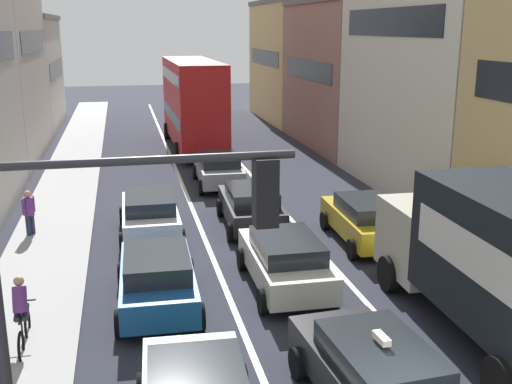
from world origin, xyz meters
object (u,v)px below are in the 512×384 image
object	(u,v)px
hatchback_centre_lane_third	(251,205)
bus_mid_queue_primary	(193,100)
coupe_centre_lane_fourth	(219,168)
wagon_left_lane_second	(157,277)
pedestrian_near_kerb	(29,211)
removalist_box_truck	(498,258)
cyclist_on_sidewalk	(22,315)
sedan_centre_lane_second	(285,260)
sedan_left_lane_third	(150,214)
taxi_centre_lane_front	(375,375)
sedan_right_lane_behind_truck	(366,219)
traffic_light_pole	(108,293)

from	to	relation	value
hatchback_centre_lane_third	bus_mid_queue_primary	xyz separation A→B (m)	(-0.26, 14.96, 2.03)
hatchback_centre_lane_third	coupe_centre_lane_fourth	distance (m)	6.05
wagon_left_lane_second	pedestrian_near_kerb	xyz separation A→B (m)	(-3.84, 6.18, 0.15)
hatchback_centre_lane_third	removalist_box_truck	bearing A→B (deg)	-156.05
wagon_left_lane_second	hatchback_centre_lane_third	world-z (taller)	same
cyclist_on_sidewalk	pedestrian_near_kerb	bearing A→B (deg)	5.52
sedan_centre_lane_second	wagon_left_lane_second	bearing A→B (deg)	98.31
sedan_left_lane_third	pedestrian_near_kerb	xyz separation A→B (m)	(-3.93, 0.61, 0.15)
taxi_centre_lane_front	hatchback_centre_lane_third	xyz separation A→B (m)	(0.04, 11.16, -0.00)
hatchback_centre_lane_third	sedan_left_lane_third	world-z (taller)	same
sedan_right_lane_behind_truck	bus_mid_queue_primary	bearing A→B (deg)	13.72
sedan_centre_lane_second	hatchback_centre_lane_third	world-z (taller)	same
sedan_centre_lane_second	hatchback_centre_lane_third	distance (m)	5.34
sedan_right_lane_behind_truck	removalist_box_truck	bearing A→B (deg)	-175.67
removalist_box_truck	pedestrian_near_kerb	size ratio (longest dim) A/B	4.67
bus_mid_queue_primary	traffic_light_pole	bearing A→B (deg)	170.95
coupe_centre_lane_fourth	bus_mid_queue_primary	distance (m)	9.15
traffic_light_pole	coupe_centre_lane_fourth	size ratio (longest dim) A/B	1.26
taxi_centre_lane_front	hatchback_centre_lane_third	size ratio (longest dim) A/B	1.01
coupe_centre_lane_fourth	pedestrian_near_kerb	distance (m)	9.20
wagon_left_lane_second	pedestrian_near_kerb	size ratio (longest dim) A/B	2.62
pedestrian_near_kerb	coupe_centre_lane_fourth	bearing A→B (deg)	-105.59
sedan_left_lane_third	pedestrian_near_kerb	size ratio (longest dim) A/B	2.60
removalist_box_truck	bus_mid_queue_primary	size ratio (longest dim) A/B	0.74
sedan_right_lane_behind_truck	traffic_light_pole	bearing A→B (deg)	146.52
taxi_centre_lane_front	sedan_centre_lane_second	size ratio (longest dim) A/B	1.02
traffic_light_pole	hatchback_centre_lane_third	xyz separation A→B (m)	(4.53, 13.41, -3.02)
wagon_left_lane_second	sedan_left_lane_third	distance (m)	5.57
traffic_light_pole	sedan_right_lane_behind_truck	size ratio (longest dim) A/B	1.26
wagon_left_lane_second	hatchback_centre_lane_third	size ratio (longest dim) A/B	0.99
taxi_centre_lane_front	wagon_left_lane_second	size ratio (longest dim) A/B	1.02
wagon_left_lane_second	coupe_centre_lane_fourth	size ratio (longest dim) A/B	1.00
wagon_left_lane_second	cyclist_on_sidewalk	xyz separation A→B (m)	(-2.99, -1.59, 0.05)
sedan_centre_lane_second	sedan_left_lane_third	bearing A→B (deg)	33.97
bus_mid_queue_primary	cyclist_on_sidewalk	bearing A→B (deg)	163.64
coupe_centre_lane_fourth	sedan_left_lane_third	bearing A→B (deg)	153.90
sedan_centre_lane_second	hatchback_centre_lane_third	size ratio (longest dim) A/B	0.99
cyclist_on_sidewalk	traffic_light_pole	bearing A→B (deg)	-161.59
removalist_box_truck	bus_mid_queue_primary	bearing A→B (deg)	10.49
taxi_centre_lane_front	bus_mid_queue_primary	bearing A→B (deg)	-3.40
traffic_light_pole	wagon_left_lane_second	size ratio (longest dim) A/B	1.27
taxi_centre_lane_front	sedan_right_lane_behind_truck	bearing A→B (deg)	-24.91
sedan_centre_lane_second	pedestrian_near_kerb	world-z (taller)	pedestrian_near_kerb
bus_mid_queue_primary	pedestrian_near_kerb	world-z (taller)	bus_mid_queue_primary
pedestrian_near_kerb	removalist_box_truck	bearing A→B (deg)	175.86
hatchback_centre_lane_third	sedan_left_lane_third	xyz separation A→B (m)	(-3.52, -0.23, 0.00)
taxi_centre_lane_front	sedan_centre_lane_second	world-z (taller)	taxi_centre_lane_front
wagon_left_lane_second	pedestrian_near_kerb	bearing A→B (deg)	33.30
hatchback_centre_lane_third	coupe_centre_lane_fourth	xyz separation A→B (m)	(-0.20, 6.04, 0.00)
sedan_centre_lane_second	pedestrian_near_kerb	distance (m)	9.26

